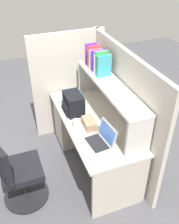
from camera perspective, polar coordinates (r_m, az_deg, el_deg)
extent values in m
plane|color=#4C4C51|center=(3.59, 0.76, -11.03)|extent=(8.00, 8.00, 0.00)
cube|color=beige|center=(3.12, 0.86, -1.85)|extent=(1.60, 0.70, 0.03)
cube|color=#B6AD9F|center=(3.75, -2.28, -1.63)|extent=(0.40, 0.64, 0.70)
cube|color=#B6AD9F|center=(2.87, 6.78, -16.54)|extent=(0.03, 0.64, 0.70)
cube|color=#BCB5A8|center=(3.22, 7.16, 0.46)|extent=(1.84, 0.05, 1.55)
cube|color=#BCB5A8|center=(3.76, -4.65, 5.99)|extent=(0.05, 1.06, 1.55)
cube|color=beige|center=(3.62, -0.25, 7.91)|extent=(0.03, 0.28, 0.42)
cube|color=beige|center=(2.57, 10.88, -5.55)|extent=(0.03, 0.28, 0.42)
cube|color=silver|center=(2.95, 4.57, 6.03)|extent=(1.44, 0.28, 0.03)
cube|color=black|center=(3.39, 0.22, 12.67)|extent=(0.02, 0.14, 0.24)
cube|color=purple|center=(3.36, 0.33, 12.78)|extent=(0.02, 0.16, 0.28)
cube|color=olive|center=(3.34, 0.72, 12.03)|extent=(0.04, 0.14, 0.21)
cube|color=green|center=(3.29, 0.86, 12.01)|extent=(0.03, 0.14, 0.24)
cube|color=red|center=(3.26, 1.07, 12.15)|extent=(0.02, 0.16, 0.28)
cube|color=white|center=(3.24, 1.45, 11.61)|extent=(0.04, 0.18, 0.24)
cube|color=blue|center=(3.20, 1.64, 11.49)|extent=(0.02, 0.16, 0.26)
cube|color=purple|center=(3.18, 2.10, 11.26)|extent=(0.03, 0.16, 0.26)
cube|color=teal|center=(3.14, 2.39, 10.89)|extent=(0.03, 0.15, 0.25)
cube|color=white|center=(3.11, 2.52, 10.59)|extent=(0.02, 0.18, 0.25)
cube|color=green|center=(3.07, 2.71, 10.73)|extent=(0.03, 0.15, 0.30)
cube|color=teal|center=(3.04, 3.23, 10.13)|extent=(0.04, 0.17, 0.26)
cube|color=#B7BABF|center=(2.76, 1.81, -6.98)|extent=(0.33, 0.25, 0.02)
cube|color=black|center=(2.75, 1.63, -6.88)|extent=(0.29, 0.20, 0.00)
cube|color=#B7BABF|center=(2.73, 4.00, -4.52)|extent=(0.31, 0.09, 0.20)
cube|color=#3F72CC|center=(2.73, 3.87, -4.57)|extent=(0.28, 0.07, 0.16)
cube|color=black|center=(3.18, -3.55, 1.94)|extent=(0.30, 0.20, 0.26)
cube|color=black|center=(3.18, -5.31, 0.70)|extent=(0.22, 0.04, 0.11)
cube|color=silver|center=(3.39, -5.72, 1.87)|extent=(0.10, 0.12, 0.03)
cylinder|color=white|center=(2.97, -3.02, -2.56)|extent=(0.08, 0.08, 0.10)
cube|color=#9E7F60|center=(2.96, -0.13, -2.57)|extent=(0.23, 0.13, 0.10)
cube|color=olive|center=(3.53, -3.37, 3.45)|extent=(0.22, 0.20, 0.02)
cube|color=yellow|center=(3.52, -3.49, 3.77)|extent=(0.26, 0.14, 0.02)
cube|color=teal|center=(3.52, -3.45, 4.28)|extent=(0.23, 0.17, 0.03)
cylinder|color=black|center=(3.31, -13.71, -17.33)|extent=(0.52, 0.52, 0.04)
cylinder|color=#262628|center=(3.13, -14.29, -14.79)|extent=(0.05, 0.05, 0.41)
cube|color=black|center=(2.98, -14.86, -12.22)|extent=(0.44, 0.44, 0.08)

